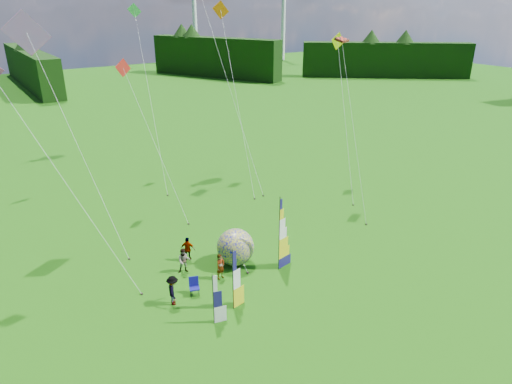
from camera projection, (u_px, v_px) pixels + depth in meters
ground at (307, 293)px, 27.54m from camera, size 220.00×220.00×0.00m
treeline_ring at (310, 235)px, 25.99m from camera, size 210.00×210.00×8.00m
turbine_left at (284, 6)px, 130.43m from camera, size 8.00×1.20×30.00m
turbine_right at (194, 6)px, 122.88m from camera, size 8.00×1.20×30.00m
feather_banner_main at (279, 236)px, 29.05m from camera, size 1.35×0.35×5.02m
side_banner_left at (233, 281)px, 25.46m from camera, size 1.04×0.28×3.74m
side_banner_far at (213, 300)px, 24.41m from camera, size 0.91×0.31×3.04m
bol_inflatable at (235, 247)px, 30.23m from camera, size 3.10×3.10×2.49m
spectator_a at (220, 266)px, 28.73m from camera, size 0.72×0.57×1.72m
spectator_b at (184, 261)px, 29.40m from camera, size 0.92×0.71×1.70m
spectator_c at (173, 290)px, 26.26m from camera, size 0.79×1.27×1.84m
spectator_d at (188, 249)px, 30.79m from camera, size 1.01×0.98×1.70m
camp_chair at (194, 287)px, 27.23m from camera, size 0.81×0.81×1.10m
kite_whale at (227, 72)px, 42.31m from camera, size 8.76×16.22×20.40m
kite_rainbow_delta at (76, 131)px, 29.95m from camera, size 9.31×13.20×16.89m
kite_parafoil at (355, 121)px, 36.01m from camera, size 8.06×10.78×15.08m
small_kite_red at (155, 139)px, 35.62m from camera, size 7.59×10.05×12.76m
small_kite_orange at (237, 94)px, 41.66m from camera, size 6.29×12.79×16.96m
small_kite_yellow at (346, 113)px, 40.26m from camera, size 6.98×10.17×14.28m
small_kite_pink at (67, 176)px, 25.85m from camera, size 10.19×11.10×14.28m
small_kite_green at (150, 95)px, 42.12m from camera, size 4.22×11.48×16.61m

